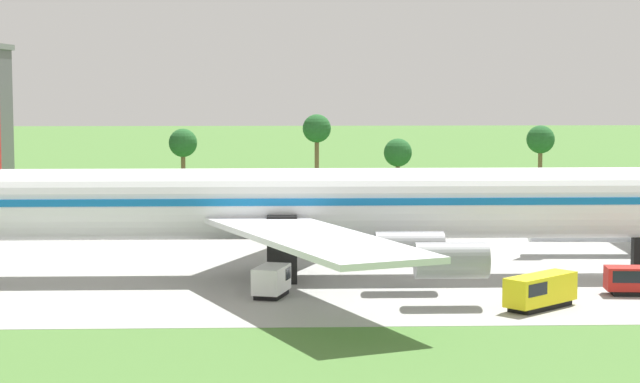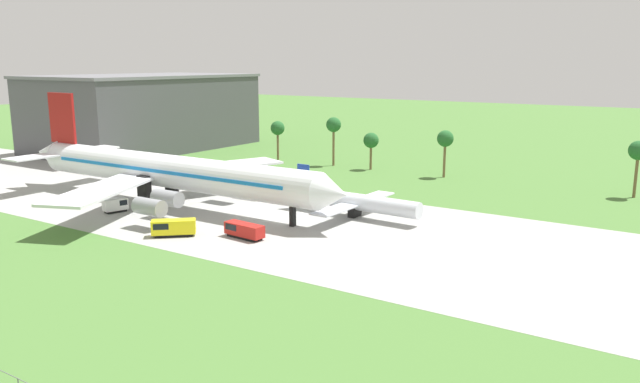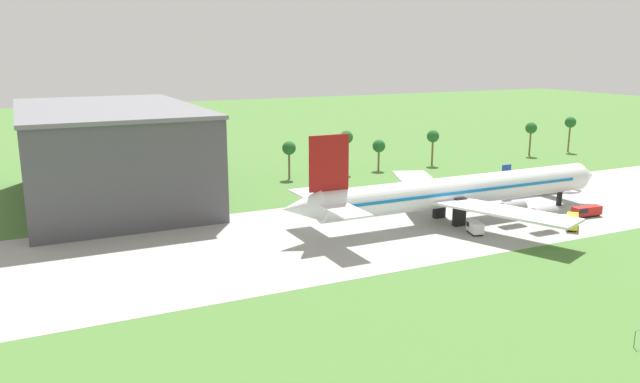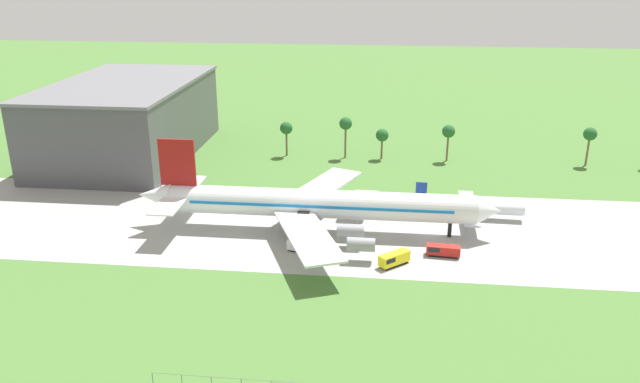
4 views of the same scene
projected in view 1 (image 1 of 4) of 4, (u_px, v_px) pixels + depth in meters
ground_plane at (590, 270)px, 99.01m from camera, size 600.00×600.00×0.00m
taxiway_strip at (590, 270)px, 99.01m from camera, size 320.00×44.00×0.02m
jet_airliner at (304, 204)px, 95.17m from camera, size 75.01×52.98×18.93m
fuel_truck at (539, 291)px, 82.14m from camera, size 6.02×5.68×2.45m
catering_van at (272, 280)px, 86.77m from camera, size 3.02×4.25×2.34m
palm_tree_row at (541, 140)px, 147.68m from camera, size 103.86×3.60×11.80m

